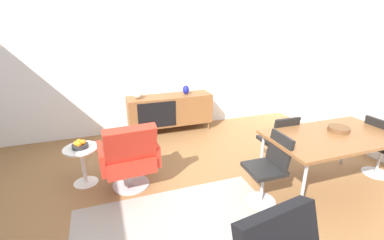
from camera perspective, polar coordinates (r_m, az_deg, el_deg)
name	(u,v)px	position (r m, az deg, el deg)	size (l,w,h in m)	color
ground_plane	(189,207)	(3.30, -0.61, -18.02)	(8.32, 8.32, 0.00)	olive
wall_back	(144,58)	(5.16, -10.14, 12.92)	(6.80, 0.12, 2.80)	white
sideboard	(170,110)	(5.16, -4.73, 2.20)	(1.60, 0.45, 0.72)	brown
vase_cobalt	(138,94)	(4.95, -11.49, 5.39)	(0.16, 0.16, 0.15)	beige
vase_sculptural_dark	(186,90)	(5.14, -1.32, 6.46)	(0.13, 0.13, 0.17)	navy
dining_table	(332,138)	(3.72, 27.79, -3.45)	(1.60, 0.90, 0.74)	brown
wooden_bowl_on_table	(339,129)	(3.85, 28.85, -1.69)	(0.26, 0.26, 0.06)	brown
dining_chair_back_left	(278,141)	(3.95, 17.97, -4.23)	(0.40, 0.43, 0.86)	black
dining_chair_far_end	(380,145)	(4.46, 35.28, -4.31)	(0.44, 0.42, 0.86)	black
dining_chair_near_window	(269,167)	(3.26, 16.08, -9.53)	(0.43, 0.40, 0.86)	black
lounge_chair_red	(129,156)	(3.46, -13.24, -7.48)	(0.75, 0.69, 0.95)	red
side_table_round	(83,161)	(3.82, -22.30, -8.17)	(0.44, 0.44, 0.52)	white
fruit_bowl	(80,145)	(3.72, -22.82, -4.89)	(0.20, 0.20, 0.11)	#262628
area_rug	(185,240)	(2.92, -1.48, -24.32)	(2.20, 1.70, 0.01)	gray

